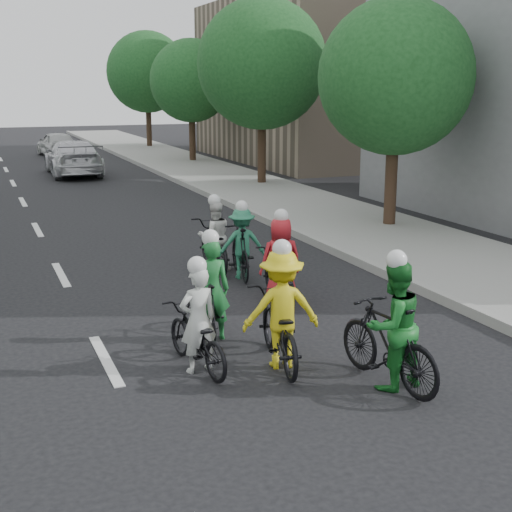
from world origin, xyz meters
TOP-DOWN VIEW (x-y plane):
  - ground at (0.00, 0.00)m, footprint 120.00×120.00m
  - sidewalk_right at (8.00, 10.00)m, footprint 4.00×80.00m
  - curb_right at (6.05, 10.00)m, footprint 0.18×80.00m
  - bldg_se at (16.00, 24.00)m, footprint 10.00×14.00m
  - tree_r_0 at (8.80, 6.60)m, footprint 4.00×4.00m
  - tree_r_1 at (8.80, 15.60)m, footprint 4.80×4.80m
  - tree_r_2 at (8.80, 24.60)m, footprint 4.00×4.00m
  - tree_r_3 at (8.80, 33.60)m, footprint 4.80×4.80m
  - cyclist_0 at (1.11, -0.78)m, footprint 0.82×1.73m
  - cyclist_1 at (3.23, -2.22)m, footprint 0.89×1.92m
  - cyclist_2 at (3.35, 3.46)m, footprint 1.00×1.81m
  - cyclist_3 at (3.43, 1.74)m, footprint 0.80×1.76m
  - cyclist_4 at (2.21, -1.05)m, footprint 1.15×2.01m
  - cyclist_5 at (1.67, 0.35)m, footprint 0.72×1.55m
  - cyclist_6 at (3.05, 4.27)m, footprint 0.79×1.97m
  - follow_car_lead at (2.61, 21.74)m, footprint 2.15×5.16m
  - follow_car_trail at (2.96, 30.51)m, footprint 1.96×4.09m

SIDE VIEW (x-z plane):
  - ground at x=0.00m, z-range 0.00..0.00m
  - sidewalk_right at x=8.00m, z-range 0.00..0.15m
  - curb_right at x=6.05m, z-range 0.00..0.18m
  - cyclist_0 at x=1.11m, z-range -0.28..1.32m
  - cyclist_3 at x=3.43m, z-range -0.26..1.42m
  - cyclist_6 at x=3.05m, z-range -0.22..1.38m
  - cyclist_5 at x=1.67m, z-range -0.26..1.44m
  - cyclist_2 at x=3.35m, z-range -0.17..1.40m
  - cyclist_4 at x=2.21m, z-range -0.24..1.55m
  - follow_car_trail at x=2.96m, z-range 0.00..1.35m
  - cyclist_1 at x=3.23m, z-range -0.22..1.59m
  - follow_car_lead at x=2.61m, z-range 0.00..1.49m
  - tree_r_0 at x=8.80m, z-range 0.98..6.95m
  - tree_r_2 at x=8.80m, z-range 0.98..6.95m
  - bldg_se at x=16.00m, z-range 0.00..8.00m
  - tree_r_1 at x=8.80m, z-range 1.05..7.98m
  - tree_r_3 at x=8.80m, z-range 1.05..7.98m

